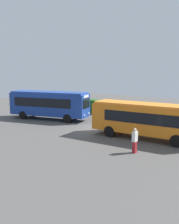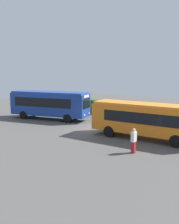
{
  "view_description": "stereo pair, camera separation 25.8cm",
  "coord_description": "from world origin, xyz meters",
  "px_view_note": "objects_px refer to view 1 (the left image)",
  "views": [
    {
      "loc": [
        14.53,
        -20.48,
        5.94
      ],
      "look_at": [
        -1.01,
        0.28,
        1.62
      ],
      "focal_mm": 41.04,
      "sensor_mm": 36.0,
      "label": 1
    },
    {
      "loc": [
        14.74,
        -20.32,
        5.94
      ],
      "look_at": [
        -1.01,
        0.28,
        1.62
      ],
      "focal_mm": 41.04,
      "sensor_mm": 36.0,
      "label": 2
    }
  ],
  "objects_px": {
    "person_left": "(53,107)",
    "person_right": "(135,140)",
    "bus_orange": "(146,119)",
    "bus_blue": "(49,104)",
    "person_center": "(69,109)"
  },
  "relations": [
    {
      "from": "bus_blue",
      "to": "person_right",
      "type": "xyz_separation_m",
      "value": [
        14.01,
        -5.24,
        -0.96
      ]
    },
    {
      "from": "bus_blue",
      "to": "person_center",
      "type": "relative_size",
      "value": 5.96
    },
    {
      "from": "person_left",
      "to": "person_center",
      "type": "xyz_separation_m",
      "value": [
        3.13,
        -0.28,
        -0.06
      ]
    },
    {
      "from": "bus_orange",
      "to": "person_center",
      "type": "relative_size",
      "value": 5.82
    },
    {
      "from": "bus_blue",
      "to": "person_left",
      "type": "height_order",
      "value": "bus_blue"
    },
    {
      "from": "bus_blue",
      "to": "bus_orange",
      "type": "xyz_separation_m",
      "value": [
        12.99,
        -1.23,
        -0.13
      ]
    },
    {
      "from": "bus_orange",
      "to": "person_left",
      "type": "relative_size",
      "value": 5.46
    },
    {
      "from": "bus_blue",
      "to": "person_left",
      "type": "relative_size",
      "value": 5.59
    },
    {
      "from": "bus_orange",
      "to": "person_right",
      "type": "distance_m",
      "value": 4.21
    },
    {
      "from": "bus_blue",
      "to": "person_center",
      "type": "xyz_separation_m",
      "value": [
        0.5,
        3.01,
        -1.05
      ]
    },
    {
      "from": "person_left",
      "to": "person_right",
      "type": "distance_m",
      "value": 18.69
    },
    {
      "from": "person_left",
      "to": "person_center",
      "type": "relative_size",
      "value": 1.07
    },
    {
      "from": "bus_orange",
      "to": "person_right",
      "type": "relative_size",
      "value": 5.32
    },
    {
      "from": "person_center",
      "to": "person_right",
      "type": "height_order",
      "value": "person_right"
    },
    {
      "from": "bus_blue",
      "to": "person_right",
      "type": "height_order",
      "value": "bus_blue"
    }
  ]
}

